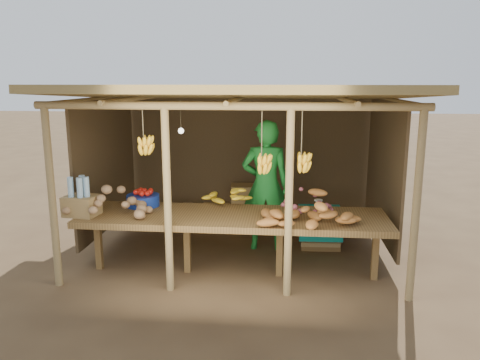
{
  "coord_description": "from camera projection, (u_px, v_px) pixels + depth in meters",
  "views": [
    {
      "loc": [
        0.64,
        -6.64,
        2.48
      ],
      "look_at": [
        0.0,
        0.0,
        1.05
      ],
      "focal_mm": 35.0,
      "sensor_mm": 36.0,
      "label": 1
    }
  ],
  "objects": [
    {
      "name": "bottle_box",
      "position": [
        81.0,
        201.0,
        5.88
      ],
      "size": [
        0.44,
        0.37,
        0.51
      ],
      "color": "olive",
      "rests_on": "counter"
    },
    {
      "name": "counter",
      "position": [
        233.0,
        219.0,
        5.96
      ],
      "size": [
        3.9,
        1.05,
        0.8
      ],
      "color": "brown",
      "rests_on": "ground"
    },
    {
      "name": "burlap_sacks",
      "position": [
        178.0,
        213.0,
        8.13
      ],
      "size": [
        0.71,
        0.37,
        0.51
      ],
      "color": "#4D3B24",
      "rests_on": "ground"
    },
    {
      "name": "onion_heap",
      "position": [
        304.0,
        201.0,
        5.93
      ],
      "size": [
        0.8,
        0.56,
        0.35
      ],
      "primitive_type": null,
      "rotation": [
        0.0,
        0.0,
        -0.15
      ],
      "color": "#A24F5A",
      "rests_on": "counter"
    },
    {
      "name": "tomato_basin",
      "position": [
        143.0,
        199.0,
        6.35
      ],
      "size": [
        0.44,
        0.44,
        0.23
      ],
      "rotation": [
        0.0,
        0.0,
        0.29
      ],
      "color": "navy",
      "rests_on": "counter"
    },
    {
      "name": "tarp_crate",
      "position": [
        320.0,
        226.0,
        7.06
      ],
      "size": [
        0.66,
        0.57,
        0.76
      ],
      "color": "brown",
      "rests_on": "ground"
    },
    {
      "name": "carton_stack",
      "position": [
        235.0,
        209.0,
        7.98
      ],
      "size": [
        0.97,
        0.39,
        0.73
      ],
      "color": "olive",
      "rests_on": "ground"
    },
    {
      "name": "ground",
      "position": [
        240.0,
        248.0,
        7.04
      ],
      "size": [
        60.0,
        60.0,
        0.0
      ],
      "primitive_type": "plane",
      "color": "brown",
      "rests_on": "ground"
    },
    {
      "name": "banana_pile",
      "position": [
        227.0,
        193.0,
        6.36
      ],
      "size": [
        0.69,
        0.42,
        0.35
      ],
      "primitive_type": null,
      "rotation": [
        0.0,
        0.0,
        0.01
      ],
      "color": "yellow",
      "rests_on": "counter"
    },
    {
      "name": "stall_structure",
      "position": [
        239.0,
        120.0,
        6.65
      ],
      "size": [
        4.7,
        3.5,
        2.43
      ],
      "color": "#957B4D",
      "rests_on": "ground"
    },
    {
      "name": "sweet_potato_heap",
      "position": [
        312.0,
        208.0,
        5.57
      ],
      "size": [
        1.28,
        0.96,
        0.36
      ],
      "primitive_type": null,
      "rotation": [
        0.0,
        0.0,
        -0.27
      ],
      "color": "#9F6129",
      "rests_on": "counter"
    },
    {
      "name": "vendor",
      "position": [
        266.0,
        186.0,
        6.84
      ],
      "size": [
        0.71,
        0.48,
        1.93
      ],
      "primitive_type": "imported",
      "rotation": [
        0.0,
        0.0,
        3.17
      ],
      "color": "#1A7729",
      "rests_on": "ground"
    },
    {
      "name": "potato_heap",
      "position": [
        104.0,
        199.0,
        5.97
      ],
      "size": [
        1.3,
        1.07,
        0.37
      ],
      "primitive_type": null,
      "rotation": [
        0.0,
        0.0,
        0.41
      ],
      "color": "#916D4A",
      "rests_on": "counter"
    }
  ]
}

